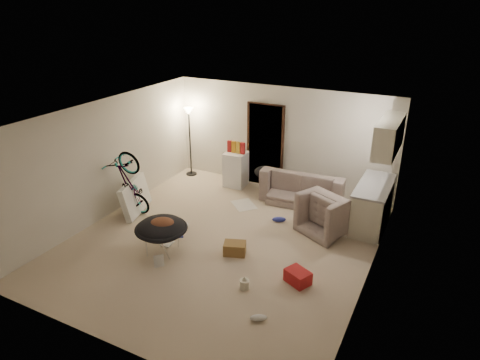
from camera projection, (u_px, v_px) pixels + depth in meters
The scene contains 36 objects.
floor at pixel (222, 242), 8.29m from camera, with size 5.50×6.00×0.02m, color #B8A58E.
ceiling at pixel (219, 116), 7.30m from camera, with size 5.50×6.00×0.02m, color white.
wall_back at pixel (282, 138), 10.26m from camera, with size 5.50×0.02×2.50m, color beige.
wall_front at pixel (102, 269), 5.33m from camera, with size 5.50×0.02×2.50m, color beige.
wall_left at pixel (105, 159), 8.94m from camera, with size 0.02×6.00×2.50m, color beige.
wall_right at pixel (375, 215), 6.65m from camera, with size 0.02×6.00×2.50m, color beige.
doorway at pixel (266, 145), 10.49m from camera, with size 0.85×0.10×2.04m, color black.
door_trim at pixel (265, 146), 10.46m from camera, with size 0.97×0.04×2.10m, color black.
floor_lamp at pixel (189, 127), 10.94m from camera, with size 0.28×0.28×1.81m.
kitchen_counter at pixel (372, 206), 8.74m from camera, with size 0.60×1.50×0.88m, color beige.
counter_top at pixel (375, 185), 8.56m from camera, with size 0.64×1.54×0.04m, color gray.
kitchen_uppers at pixel (389, 136), 8.09m from camera, with size 0.38×1.40×0.65m, color beige.
sofa at pixel (303, 190), 9.86m from camera, with size 1.90×0.74×0.55m, color #383E37.
armchair at pixel (332, 216), 8.61m from camera, with size 0.95×0.83×0.62m, color #383E37.
bicycle at pixel (131, 197), 9.19m from camera, with size 0.54×1.54×0.81m, color black.
book_asset at pixel (154, 267), 7.49m from camera, with size 0.18×0.24×0.02m, color #A6181A.
mini_fridge at pixel (236, 169), 10.63m from camera, with size 0.51×0.51×0.87m, color white.
snack_box_0 at pixel (230, 147), 10.47m from camera, with size 0.10×0.07×0.30m, color #A6181A.
snack_box_1 at pixel (234, 147), 10.42m from camera, with size 0.10×0.07×0.30m, color orange.
snack_box_2 at pixel (238, 148), 10.37m from camera, with size 0.10×0.07×0.30m, color gold.
snack_box_3 at pixel (243, 149), 10.32m from camera, with size 0.10×0.07×0.30m, color #A6181A.
saucer_chair at pixel (162, 233), 7.82m from camera, with size 0.96×0.96×0.68m.
hoodie at pixel (162, 224), 7.69m from camera, with size 0.48×0.40×0.22m, color #522C1C.
sofa_drape at pixel (266, 172), 10.15m from camera, with size 0.56×0.46×0.28m, color black.
tv_box at pixel (135, 197), 9.32m from camera, with size 0.13×1.10×0.73m, color silver.
drink_case_a at pixel (235, 248), 7.87m from camera, with size 0.40×0.28×0.23m, color brown.
drink_case_b at pixel (298, 277), 7.07m from camera, with size 0.40×0.29×0.23m, color #A6181A.
juicer at pixel (244, 284), 6.93m from camera, with size 0.16×0.16×0.23m.
newspaper at pixel (244, 205), 9.76m from camera, with size 0.45×0.59×0.01m, color beige.
book_blue at pixel (177, 234), 8.54m from camera, with size 0.22×0.30×0.03m, color #293296.
book_white at pixel (167, 243), 8.22m from camera, with size 0.19×0.25×0.02m, color silver.
shoe_0 at pixel (279, 219), 9.02m from camera, with size 0.30×0.12×0.11m, color #293296.
shoe_1 at pixel (232, 185), 10.70m from camera, with size 0.27×0.11×0.10m, color slate.
shoe_4 at pixel (259, 318), 6.26m from camera, with size 0.26×0.11×0.10m, color white.
clothes_lump_b at pixel (301, 199), 9.91m from camera, with size 0.41×0.36×0.13m, color black.
clothes_lump_c at pixel (179, 225), 8.77m from camera, with size 0.44×0.37×0.14m, color silver.
Camera 1 is at (3.55, -6.21, 4.37)m, focal length 32.00 mm.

